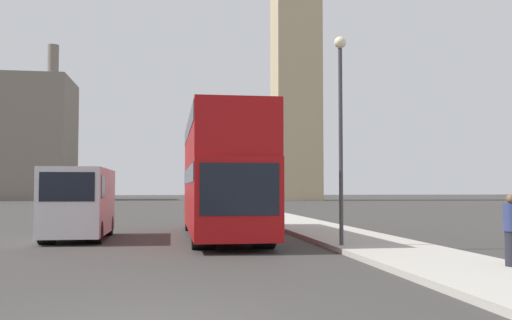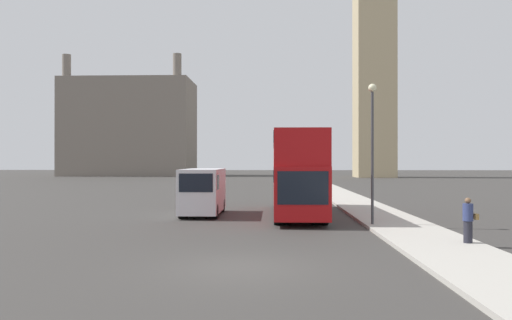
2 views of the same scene
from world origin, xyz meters
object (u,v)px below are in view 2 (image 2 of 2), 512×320
(red_double_decker_bus, at_px, (297,170))
(pedestrian, at_px, (468,220))
(street_lamp, at_px, (372,133))
(white_van, at_px, (203,191))

(red_double_decker_bus, distance_m, pedestrian, 11.19)
(pedestrian, relative_size, street_lamp, 0.25)
(pedestrian, height_order, street_lamp, street_lamp)
(street_lamp, bearing_deg, red_double_decker_bus, 124.21)
(red_double_decker_bus, xyz_separation_m, street_lamp, (3.14, -4.63, 1.74))
(red_double_decker_bus, distance_m, white_van, 5.23)
(red_double_decker_bus, height_order, white_van, red_double_decker_bus)
(pedestrian, xyz_separation_m, street_lamp, (-2.27, 5.04, 3.28))
(white_van, bearing_deg, street_lamp, -29.38)
(red_double_decker_bus, bearing_deg, street_lamp, -55.79)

